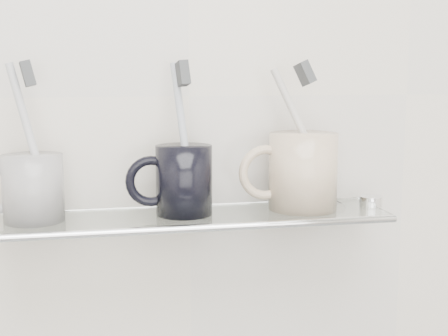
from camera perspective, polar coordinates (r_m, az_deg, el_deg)
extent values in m
plane|color=beige|center=(0.85, -3.22, 6.57)|extent=(2.50, 0.00, 2.50)
cube|color=silver|center=(0.81, -2.50, -4.53)|extent=(0.50, 0.12, 0.01)
cylinder|color=silver|center=(0.76, -1.84, -5.50)|extent=(0.50, 0.01, 0.01)
cylinder|color=silver|center=(0.86, -17.08, -4.98)|extent=(0.02, 0.03, 0.02)
cylinder|color=silver|center=(0.91, 10.20, -3.85)|extent=(0.02, 0.03, 0.02)
cylinder|color=white|center=(0.80, -17.04, -1.76)|extent=(0.09, 0.09, 0.08)
cylinder|color=silver|center=(0.79, -17.24, 2.46)|extent=(0.05, 0.02, 0.19)
cube|color=#3C3E41|center=(0.79, -17.51, 8.23)|extent=(0.02, 0.03, 0.03)
cylinder|color=black|center=(0.80, -3.68, -1.11)|extent=(0.08, 0.08, 0.09)
torus|color=black|center=(0.80, -6.68, -1.21)|extent=(0.07, 0.01, 0.07)
cylinder|color=#9EA9B8|center=(0.80, -3.72, 2.87)|extent=(0.03, 0.05, 0.19)
cube|color=#3C3E41|center=(0.79, -3.78, 8.63)|extent=(0.02, 0.03, 0.03)
cylinder|color=beige|center=(0.84, 7.24, -0.29)|extent=(0.10, 0.10, 0.10)
torus|color=beige|center=(0.83, 3.84, -0.41)|extent=(0.07, 0.01, 0.07)
cylinder|color=beige|center=(0.83, 7.31, 3.08)|extent=(0.09, 0.04, 0.18)
cube|color=#3C3E41|center=(0.83, 7.42, 8.59)|extent=(0.03, 0.03, 0.04)
cylinder|color=silver|center=(0.88, 13.27, -2.94)|extent=(0.03, 0.03, 0.01)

